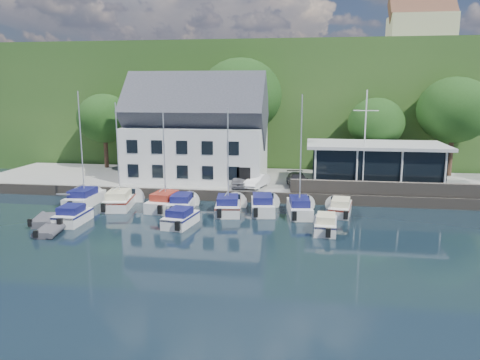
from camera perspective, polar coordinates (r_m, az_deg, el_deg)
The scene contains 33 objects.
ground at distance 32.82m, azimuth -0.01°, elevation -7.30°, with size 180.00×180.00×0.00m, color black.
quay at distance 49.52m, azimuth 2.98°, elevation -0.40°, with size 60.00×13.00×1.00m, color gray.
quay_face at distance 43.20m, azimuth 2.15°, elevation -2.10°, with size 60.00×0.30×1.00m, color #5A5248.
hillside at distance 92.95m, azimuth 5.72°, elevation 9.59°, with size 160.00×75.00×16.00m, color #284F1D.
field_patch at distance 101.03m, azimuth 10.72°, elevation 14.20°, with size 50.00×30.00×0.30m, color brown.
farmhouse at distance 85.17m, azimuth 21.17°, elevation 16.95°, with size 10.40×7.00×8.20m, color beige, non-canonical shape.
harbor_building at distance 48.96m, azimuth -5.29°, elevation 5.18°, with size 14.40×8.20×8.70m, color white, non-canonical shape.
club_pavilion at distance 47.80m, azimuth 16.08°, elevation 1.87°, with size 13.20×7.20×4.10m, color black, non-canonical shape.
seawall at distance 43.74m, azimuth 18.04°, elevation -1.01°, with size 18.00×0.50×1.20m, color #5A5248.
gangway at distance 46.23m, azimuth -18.95°, elevation -2.46°, with size 1.20×6.00×1.40m, color silver, non-canonical shape.
car_silver at distance 45.22m, azimuth -0.12°, elevation -0.00°, with size 1.54×3.82×1.30m, color #ABAAAF.
car_white at distance 45.02m, azimuth 2.11°, elevation -0.08°, with size 1.34×3.85×1.27m, color silver.
car_dgrey at distance 45.36m, azimuth 7.03°, elevation -0.04°, with size 1.84×4.54×1.32m, color #2A2A2E.
car_blue at distance 45.32m, azimuth 10.42°, elevation -0.19°, with size 1.46×3.70×1.27m, color navy.
flagpole at distance 44.27m, azimuth 14.95°, elevation 4.59°, with size 2.22×0.20×9.25m, color white, non-canonical shape.
tree_0 at distance 58.16m, azimuth -16.14°, elevation 5.76°, with size 6.41×6.41×8.77m, color black, non-canonical shape.
tree_1 at distance 55.43m, azimuth -8.73°, elevation 6.85°, with size 7.86×7.86×10.75m, color black, non-canonical shape.
tree_2 at distance 53.81m, azimuth 0.07°, elevation 7.94°, with size 9.35×9.35×12.78m, color black, non-canonical shape.
tree_4 at distance 53.84m, azimuth 16.17°, elevation 5.16°, with size 6.14×6.14×8.39m, color black, non-canonical shape.
tree_5 at distance 55.25m, azimuth 24.52°, elevation 5.90°, with size 7.76×7.76×10.60m, color black, non-canonical shape.
boat_r1_0 at distance 43.86m, azimuth -18.73°, elevation 3.05°, with size 2.24×6.91×9.32m, color silver, non-canonical shape.
boat_r1_1 at distance 42.08m, azimuth -14.67°, elevation 2.99°, with size 2.28×6.75×9.36m, color silver, non-canonical shape.
boat_r1_2 at distance 40.73m, azimuth -9.22°, elevation 2.92°, with size 2.17×6.76×9.32m, color silver, non-canonical shape.
boat_r1_3 at distance 40.76m, azimuth -7.06°, elevation -2.65°, with size 2.00×6.10×1.46m, color silver, non-canonical shape.
boat_r1_4 at distance 38.86m, azimuth -1.47°, elevation 2.48°, with size 2.22×6.22×9.07m, color silver, non-canonical shape.
boat_r1_5 at distance 39.74m, azimuth 2.79°, elevation -2.85°, with size 2.07×6.24×1.57m, color silver, non-canonical shape.
boat_r1_6 at distance 38.60m, azimuth 7.41°, elevation 2.37°, with size 1.95×6.84×9.12m, color silver, non-canonical shape.
boat_r1_7 at distance 40.02m, azimuth 12.13°, elevation -3.13°, with size 1.81×5.66×1.39m, color silver, non-canonical shape.
boat_r2_0 at distance 38.83m, azimuth -19.72°, elevation -3.92°, with size 1.99×5.02×1.47m, color silver, non-canonical shape.
boat_r2_2 at distance 36.22m, azimuth -7.27°, elevation -4.44°, with size 1.96×4.96×1.42m, color silver, non-canonical shape.
boat_r2_4 at distance 35.02m, azimuth 10.42°, elevation -5.13°, with size 1.69×5.01×1.36m, color silver, non-canonical shape.
dinghy_0 at distance 39.51m, azimuth -22.59°, elevation -4.40°, with size 1.98×3.30×0.77m, color #3D3D43, non-canonical shape.
dinghy_1 at distance 36.61m, azimuth -22.25°, elevation -5.65°, with size 1.70×2.83×0.66m, color #3D3D43, non-canonical shape.
Camera 1 is at (4.60, -30.81, 10.36)m, focal length 35.00 mm.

